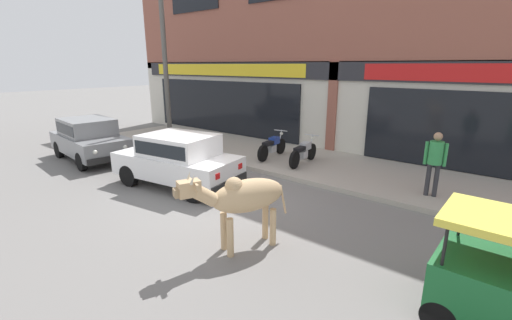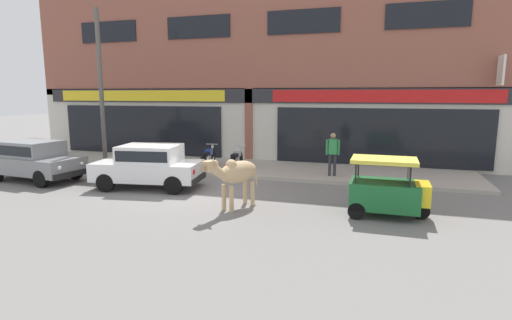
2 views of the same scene
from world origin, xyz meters
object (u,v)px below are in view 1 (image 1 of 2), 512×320
object	(u,v)px
car_0	(178,158)
pedestrian	(435,157)
motorcycle_0	(272,147)
utility_pole	(165,62)
car_1	(89,137)
cow	(243,197)
motorcycle_1	(303,152)

from	to	relation	value
car_0	pedestrian	world-z (taller)	pedestrian
motorcycle_0	utility_pole	world-z (taller)	utility_pole
car_1	cow	bearing A→B (deg)	-8.36
car_0	motorcycle_1	bearing A→B (deg)	64.16
cow	car_1	world-z (taller)	cow
car_0	utility_pole	size ratio (longest dim) A/B	0.58
car_1	utility_pole	bearing A→B (deg)	72.75
pedestrian	motorcycle_1	bearing A→B (deg)	173.22
car_1	pedestrian	distance (m)	10.92
motorcycle_0	utility_pole	xyz separation A→B (m)	(-4.27, -1.09, 2.84)
cow	car_1	distance (m)	8.36
motorcycle_0	car_1	bearing A→B (deg)	-142.80
car_0	utility_pole	world-z (taller)	utility_pole
motorcycle_0	utility_pole	size ratio (longest dim) A/B	0.28
motorcycle_1	utility_pole	bearing A→B (deg)	-168.98
motorcycle_0	car_0	bearing A→B (deg)	-97.85
cow	car_0	world-z (taller)	cow
motorcycle_0	motorcycle_1	size ratio (longest dim) A/B	1.00
car_1	motorcycle_1	distance (m)	7.51
car_1	utility_pole	distance (m)	3.89
motorcycle_1	car_1	bearing A→B (deg)	-148.77
car_0	motorcycle_1	size ratio (longest dim) A/B	2.08
motorcycle_1	pedestrian	size ratio (longest dim) A/B	1.13
utility_pole	car_1	bearing A→B (deg)	-107.25
car_1	pedestrian	bearing A→B (deg)	18.27
car_1	motorcycle_0	world-z (taller)	car_1
utility_pole	pedestrian	bearing A→B (deg)	3.68
motorcycle_1	pedestrian	xyz separation A→B (m)	(3.95, -0.47, 0.60)
car_1	pedestrian	size ratio (longest dim) A/B	2.33
motorcycle_1	motorcycle_0	bearing A→B (deg)	179.40
pedestrian	utility_pole	bearing A→B (deg)	-176.32
motorcycle_0	motorcycle_1	world-z (taller)	same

